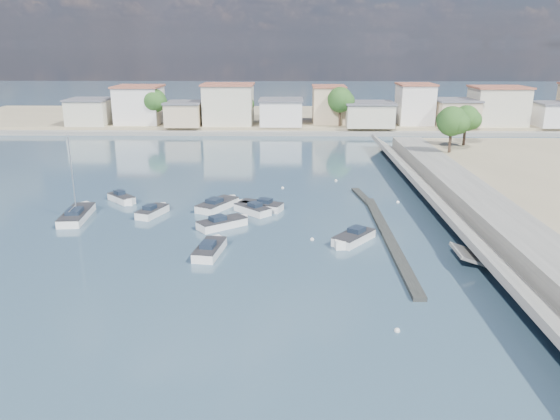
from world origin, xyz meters
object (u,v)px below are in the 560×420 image
(motorboat_d, at_px, (352,239))
(motorboat_g, at_px, (122,199))
(motorboat_e, at_px, (219,205))
(motorboat_a, at_px, (211,249))
(motorboat_b, at_px, (154,212))
(motorboat_h, at_px, (224,223))
(motorboat_c, at_px, (259,206))
(motorboat_f, at_px, (251,209))
(sailboat, at_px, (78,214))

(motorboat_d, distance_m, motorboat_g, 28.26)
(motorboat_g, bearing_deg, motorboat_e, -10.40)
(motorboat_a, bearing_deg, motorboat_e, 93.99)
(motorboat_b, bearing_deg, motorboat_e, 22.52)
(motorboat_a, bearing_deg, motorboat_d, 12.69)
(motorboat_g, xyz_separation_m, motorboat_h, (12.81, -8.71, -0.00))
(motorboat_h, bearing_deg, motorboat_e, 101.54)
(motorboat_c, xyz_separation_m, motorboat_f, (-0.77, -1.31, -0.00))
(motorboat_d, bearing_deg, sailboat, 166.00)
(motorboat_a, relative_size, motorboat_d, 1.10)
(motorboat_e, xyz_separation_m, motorboat_g, (-11.46, 2.10, 0.00))
(motorboat_e, height_order, sailboat, sailboat)
(motorboat_c, bearing_deg, motorboat_b, -168.39)
(motorboat_a, height_order, motorboat_f, same)
(motorboat_b, distance_m, motorboat_f, 10.41)
(motorboat_h, bearing_deg, motorboat_c, 63.13)
(motorboat_d, bearing_deg, motorboat_c, 131.27)
(motorboat_h, distance_m, sailboat, 15.98)
(motorboat_d, xyz_separation_m, motorboat_h, (-12.27, 4.32, 0.00))
(motorboat_d, bearing_deg, motorboat_e, 141.26)
(motorboat_a, bearing_deg, motorboat_f, 77.20)
(motorboat_b, height_order, motorboat_e, same)
(motorboat_b, bearing_deg, motorboat_a, -55.24)
(sailboat, bearing_deg, motorboat_e, 15.29)
(motorboat_c, bearing_deg, motorboat_d, -48.73)
(motorboat_e, xyz_separation_m, motorboat_f, (3.69, -1.79, -0.00))
(motorboat_a, height_order, sailboat, sailboat)
(motorboat_c, xyz_separation_m, motorboat_d, (9.17, -10.44, -0.00))
(motorboat_d, relative_size, motorboat_e, 0.84)
(motorboat_c, xyz_separation_m, sailboat, (-18.86, -3.46, 0.03))
(motorboat_e, xyz_separation_m, sailboat, (-14.40, -3.94, 0.03))
(motorboat_e, relative_size, motorboat_f, 1.39)
(motorboat_a, relative_size, motorboat_f, 1.28)
(motorboat_e, relative_size, sailboat, 0.65)
(motorboat_f, xyz_separation_m, sailboat, (-18.09, -2.15, 0.03))
(motorboat_a, height_order, motorboat_h, same)
(motorboat_g, xyz_separation_m, sailboat, (-2.94, -6.04, 0.03))
(motorboat_b, xyz_separation_m, motorboat_e, (6.68, 2.77, 0.00))
(motorboat_e, bearing_deg, motorboat_a, -86.01)
(motorboat_c, distance_m, motorboat_e, 4.48)
(motorboat_b, bearing_deg, motorboat_c, 11.61)
(motorboat_c, bearing_deg, motorboat_a, -104.71)
(sailboat, bearing_deg, motorboat_c, 10.39)
(motorboat_c, xyz_separation_m, motorboat_g, (-15.92, 2.58, 0.00))
(motorboat_c, distance_m, motorboat_g, 16.12)
(motorboat_a, distance_m, motorboat_f, 12.29)
(motorboat_b, distance_m, motorboat_g, 6.83)
(motorboat_b, height_order, motorboat_g, same)
(motorboat_e, bearing_deg, motorboat_g, 169.60)
(motorboat_g, bearing_deg, motorboat_c, -9.22)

